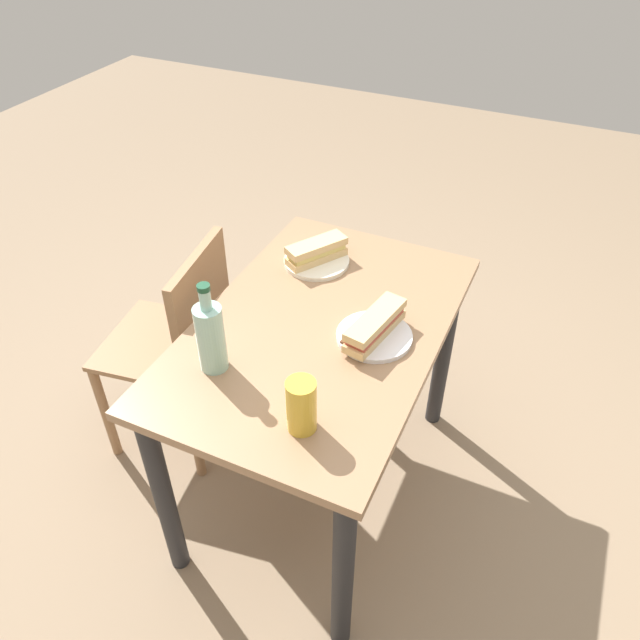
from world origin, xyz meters
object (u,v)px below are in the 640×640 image
(chair_far, at_px, (181,339))
(knife_near, at_px, (358,329))
(dining_table, at_px, (320,359))
(plate_far, at_px, (317,261))
(baguette_sandwich_far, at_px, (317,251))
(baguette_sandwich_near, at_px, (375,325))
(beer_glass, at_px, (301,406))
(water_bottle, at_px, (211,336))
(knife_far, at_px, (306,253))
(plate_near, at_px, (374,336))

(chair_far, bearing_deg, knife_near, -90.16)
(dining_table, height_order, plate_far, plate_far)
(chair_far, bearing_deg, baguette_sandwich_far, -54.93)
(baguette_sandwich_near, bearing_deg, knife_near, 92.29)
(beer_glass, bearing_deg, chair_far, 59.99)
(chair_far, distance_m, baguette_sandwich_near, 0.78)
(chair_far, bearing_deg, water_bottle, -129.25)
(dining_table, relative_size, beer_glass, 7.21)
(knife_near, bearing_deg, knife_far, 46.08)
(knife_near, distance_m, beer_glass, 0.39)
(baguette_sandwich_far, height_order, knife_far, baguette_sandwich_far)
(knife_near, bearing_deg, plate_near, -87.71)
(plate_far, distance_m, beer_glass, 0.73)
(baguette_sandwich_far, distance_m, beer_glass, 0.72)
(dining_table, distance_m, knife_far, 0.40)
(beer_glass, bearing_deg, water_bottle, 73.16)
(knife_near, bearing_deg, beer_glass, -178.79)
(water_bottle, bearing_deg, baguette_sandwich_far, -4.09)
(dining_table, xyz_separation_m, plate_near, (0.01, -0.17, 0.14))
(baguette_sandwich_near, distance_m, knife_near, 0.06)
(chair_far, xyz_separation_m, beer_glass, (-0.39, -0.67, 0.34))
(knife_far, bearing_deg, plate_far, -108.59)
(beer_glass, bearing_deg, dining_table, 18.22)
(plate_far, height_order, water_bottle, water_bottle)
(plate_far, bearing_deg, chair_far, 125.07)
(knife_far, bearing_deg, dining_table, -147.83)
(dining_table, height_order, knife_far, knife_far)
(dining_table, height_order, baguette_sandwich_near, baguette_sandwich_near)
(knife_far, height_order, beer_glass, beer_glass)
(beer_glass, bearing_deg, plate_near, -6.38)
(knife_far, bearing_deg, baguette_sandwich_near, -129.34)
(knife_far, xyz_separation_m, beer_glass, (-0.69, -0.32, 0.06))
(baguette_sandwich_far, bearing_deg, plate_near, -131.69)
(baguette_sandwich_near, xyz_separation_m, water_bottle, (-0.29, 0.36, 0.06))
(dining_table, relative_size, plate_far, 4.93)
(chair_far, relative_size, plate_near, 3.93)
(dining_table, height_order, baguette_sandwich_far, baguette_sandwich_far)
(plate_near, relative_size, knife_far, 1.29)
(baguette_sandwich_far, distance_m, water_bottle, 0.58)
(plate_far, distance_m, baguette_sandwich_far, 0.04)
(chair_far, xyz_separation_m, knife_far, (0.30, -0.35, 0.28))
(beer_glass, bearing_deg, plate_far, 22.10)
(water_bottle, bearing_deg, plate_far, -4.09)
(baguette_sandwich_far, bearing_deg, dining_table, -153.23)
(baguette_sandwich_near, xyz_separation_m, plate_far, (0.28, 0.32, -0.04))
(plate_near, bearing_deg, water_bottle, 129.50)
(baguette_sandwich_far, bearing_deg, water_bottle, 175.91)
(beer_glass, bearing_deg, knife_near, 1.21)
(chair_far, height_order, plate_near, chair_far)
(knife_near, height_order, beer_glass, beer_glass)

